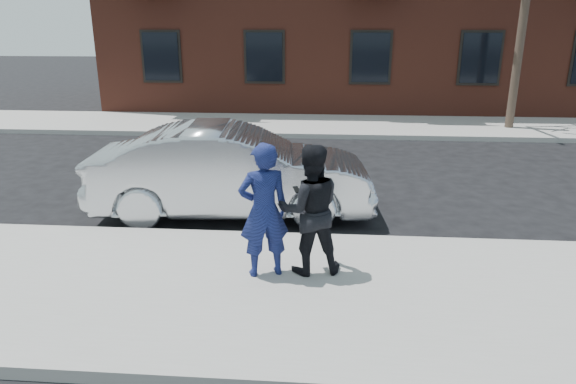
{
  "coord_description": "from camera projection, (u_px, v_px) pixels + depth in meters",
  "views": [
    {
      "loc": [
        -1.34,
        -5.98,
        3.32
      ],
      "look_at": [
        -1.85,
        0.4,
        1.23
      ],
      "focal_mm": 32.0,
      "sensor_mm": 36.0,
      "label": 1
    }
  ],
  "objects": [
    {
      "name": "ground",
      "position": [
        428.0,
        296.0,
        6.6
      ],
      "size": [
        100.0,
        100.0,
        0.0
      ],
      "primitive_type": "plane",
      "color": "black",
      "rests_on": "ground"
    },
    {
      "name": "near_sidewalk",
      "position": [
        433.0,
        301.0,
        6.34
      ],
      "size": [
        50.0,
        3.5,
        0.15
      ],
      "primitive_type": "cube",
      "color": "gray",
      "rests_on": "ground"
    },
    {
      "name": "near_curb",
      "position": [
        411.0,
        242.0,
        8.04
      ],
      "size": [
        50.0,
        0.1,
        0.15
      ],
      "primitive_type": "cube",
      "color": "#999691",
      "rests_on": "ground"
    },
    {
      "name": "far_sidewalk",
      "position": [
        368.0,
        126.0,
        17.23
      ],
      "size": [
        50.0,
        3.5,
        0.15
      ],
      "primitive_type": "cube",
      "color": "gray",
      "rests_on": "ground"
    },
    {
      "name": "far_curb",
      "position": [
        372.0,
        137.0,
        15.53
      ],
      "size": [
        50.0,
        0.1,
        0.15
      ],
      "primitive_type": "cube",
      "color": "#999691",
      "rests_on": "ground"
    },
    {
      "name": "silver_sedan",
      "position": [
        233.0,
        172.0,
        9.18
      ],
      "size": [
        5.09,
        2.14,
        1.64
      ],
      "primitive_type": "imported",
      "rotation": [
        0.0,
        0.0,
        1.65
      ],
      "color": "#B7BABF",
      "rests_on": "ground"
    },
    {
      "name": "man_hoodie",
      "position": [
        264.0,
        211.0,
        6.59
      ],
      "size": [
        0.76,
        0.62,
        1.79
      ],
      "rotation": [
        0.0,
        0.0,
        3.47
      ],
      "color": "navy",
      "rests_on": "near_sidewalk"
    },
    {
      "name": "man_peacoat",
      "position": [
        310.0,
        210.0,
        6.68
      ],
      "size": [
        0.97,
        0.82,
        1.75
      ],
      "rotation": [
        0.0,
        0.0,
        3.35
      ],
      "color": "black",
      "rests_on": "near_sidewalk"
    }
  ]
}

